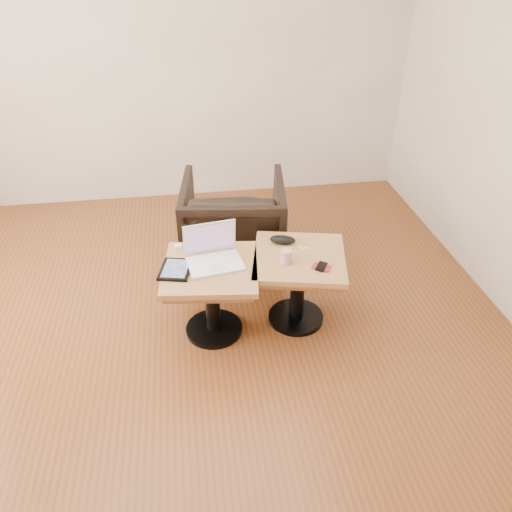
{
  "coord_description": "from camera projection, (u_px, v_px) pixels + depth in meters",
  "views": [
    {
      "loc": [
        0.05,
        -2.57,
        2.36
      ],
      "look_at": [
        0.44,
        0.07,
        0.59
      ],
      "focal_mm": 35.0,
      "sensor_mm": 36.0,
      "label": 1
    }
  ],
  "objects": [
    {
      "name": "glasses_case",
      "position": [
        283.0,
        240.0,
        3.4
      ],
      "size": [
        0.19,
        0.13,
        0.06
      ],
      "primitive_type": "ellipsoid",
      "rotation": [
        0.0,
        0.0,
        -0.29
      ],
      "color": "black",
      "rests_on": "side_table_right"
    },
    {
      "name": "side_table_right",
      "position": [
        298.0,
        272.0,
        3.37
      ],
      "size": [
        0.71,
        0.71,
        0.54
      ],
      "rotation": [
        0.0,
        0.0,
        -0.22
      ],
      "color": "black",
      "rests_on": "ground"
    },
    {
      "name": "laptop",
      "position": [
        213.0,
        255.0,
        3.2
      ],
      "size": [
        0.38,
        0.32,
        0.25
      ],
      "rotation": [
        0.0,
        0.0,
        0.15
      ],
      "color": "white",
      "rests_on": "side_table_left"
    },
    {
      "name": "side_table_left",
      "position": [
        211.0,
        283.0,
        3.26
      ],
      "size": [
        0.67,
        0.67,
        0.54
      ],
      "rotation": [
        0.0,
        0.0,
        -0.12
      ],
      "color": "black",
      "rests_on": "ground"
    },
    {
      "name": "charging_adapter",
      "position": [
        178.0,
        247.0,
        3.36
      ],
      "size": [
        0.05,
        0.05,
        0.03
      ],
      "primitive_type": "cube",
      "rotation": [
        0.0,
        0.0,
        0.24
      ],
      "color": "white",
      "rests_on": "side_table_left"
    },
    {
      "name": "tablet",
      "position": [
        176.0,
        269.0,
        3.14
      ],
      "size": [
        0.24,
        0.28,
        0.02
      ],
      "rotation": [
        0.0,
        0.0,
        -0.23
      ],
      "color": "black",
      "rests_on": "side_table_left"
    },
    {
      "name": "room_shell",
      "position": [
        176.0,
        152.0,
        2.67
      ],
      "size": [
        4.52,
        4.52,
        2.71
      ],
      "color": "brown",
      "rests_on": "ground"
    },
    {
      "name": "earbuds_tangle",
      "position": [
        305.0,
        248.0,
        3.36
      ],
      "size": [
        0.08,
        0.05,
        0.01
      ],
      "color": "white",
      "rests_on": "side_table_right"
    },
    {
      "name": "phone_on_sleeve",
      "position": [
        321.0,
        267.0,
        3.17
      ],
      "size": [
        0.14,
        0.13,
        0.01
      ],
      "rotation": [
        0.0,
        0.0,
        -0.55
      ],
      "color": "maroon",
      "rests_on": "side_table_right"
    },
    {
      "name": "striped_cup",
      "position": [
        286.0,
        256.0,
        3.2
      ],
      "size": [
        0.1,
        0.1,
        0.09
      ],
      "primitive_type": "cylinder",
      "rotation": [
        0.0,
        0.0,
        -0.39
      ],
      "color": "#C43A74",
      "rests_on": "side_table_right"
    },
    {
      "name": "armchair",
      "position": [
        234.0,
        223.0,
        4.0
      ],
      "size": [
        0.89,
        0.91,
        0.74
      ],
      "primitive_type": "imported",
      "rotation": [
        0.0,
        0.0,
        3.02
      ],
      "color": "black",
      "rests_on": "ground"
    }
  ]
}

